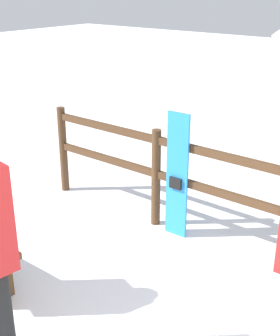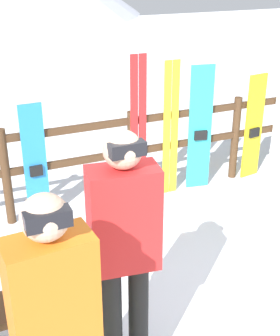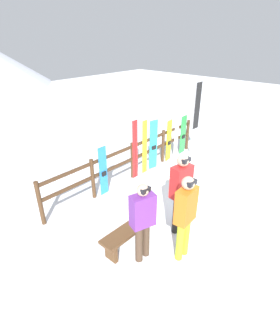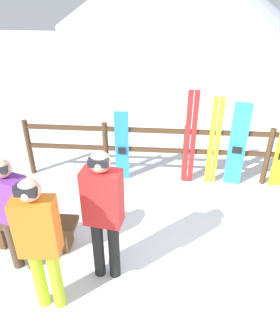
{
  "view_description": "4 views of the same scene",
  "coord_description": "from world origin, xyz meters",
  "px_view_note": "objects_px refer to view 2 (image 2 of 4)",
  "views": [
    {
      "loc": [
        1.31,
        -1.58,
        2.58
      ],
      "look_at": [
        -0.97,
        1.29,
        1.09
      ],
      "focal_mm": 50.0,
      "sensor_mm": 36.0,
      "label": 1
    },
    {
      "loc": [
        -2.0,
        -2.56,
        2.74
      ],
      "look_at": [
        -0.39,
        1.08,
        0.93
      ],
      "focal_mm": 50.0,
      "sensor_mm": 36.0,
      "label": 2
    },
    {
      "loc": [
        -5.01,
        -2.64,
        3.9
      ],
      "look_at": [
        -0.87,
        1.11,
        1.02
      ],
      "focal_mm": 28.0,
      "sensor_mm": 36.0,
      "label": 3
    },
    {
      "loc": [
        -0.39,
        -3.14,
        3.42
      ],
      "look_at": [
        -0.76,
        1.27,
        0.77
      ],
      "focal_mm": 35.0,
      "sensor_mm": 36.0,
      "label": 4
    }
  ],
  "objects_px": {
    "ski_pair_red": "(138,131)",
    "snowboard_cyan": "(200,129)",
    "person_red": "(124,241)",
    "snowboard_yellow": "(254,127)",
    "snowboard_blue": "(35,165)",
    "person_orange": "(55,322)",
    "ski_pair_yellow": "(171,130)"
  },
  "relations": [
    {
      "from": "ski_pair_red",
      "to": "snowboard_cyan",
      "type": "xyz_separation_m",
      "value": [
        0.83,
        -0.0,
        -0.1
      ]
    },
    {
      "from": "person_red",
      "to": "snowboard_yellow",
      "type": "bearing_deg",
      "value": 40.06
    },
    {
      "from": "snowboard_blue",
      "to": "ski_pair_red",
      "type": "distance_m",
      "value": 1.24
    },
    {
      "from": "person_orange",
      "to": "snowboard_blue",
      "type": "relative_size",
      "value": 1.3
    },
    {
      "from": "ski_pair_yellow",
      "to": "snowboard_yellow",
      "type": "height_order",
      "value": "ski_pair_yellow"
    },
    {
      "from": "person_orange",
      "to": "ski_pair_red",
      "type": "bearing_deg",
      "value": 58.93
    },
    {
      "from": "person_red",
      "to": "snowboard_cyan",
      "type": "bearing_deg",
      "value": 50.02
    },
    {
      "from": "person_red",
      "to": "snowboard_cyan",
      "type": "xyz_separation_m",
      "value": [
        1.96,
        2.33,
        -0.28
      ]
    },
    {
      "from": "person_red",
      "to": "snowboard_blue",
      "type": "xyz_separation_m",
      "value": [
        -0.1,
        2.33,
        -0.39
      ]
    },
    {
      "from": "person_red",
      "to": "ski_pair_yellow",
      "type": "height_order",
      "value": "person_red"
    },
    {
      "from": "snowboard_blue",
      "to": "ski_pair_yellow",
      "type": "bearing_deg",
      "value": 0.12
    },
    {
      "from": "ski_pair_red",
      "to": "snowboard_yellow",
      "type": "height_order",
      "value": "ski_pair_red"
    },
    {
      "from": "person_orange",
      "to": "snowboard_yellow",
      "type": "distance_m",
      "value": 4.41
    },
    {
      "from": "person_red",
      "to": "snowboard_cyan",
      "type": "distance_m",
      "value": 3.06
    },
    {
      "from": "ski_pair_red",
      "to": "ski_pair_yellow",
      "type": "height_order",
      "value": "ski_pair_red"
    },
    {
      "from": "person_red",
      "to": "snowboard_blue",
      "type": "bearing_deg",
      "value": 92.5
    },
    {
      "from": "person_orange",
      "to": "snowboard_cyan",
      "type": "distance_m",
      "value": 3.82
    },
    {
      "from": "person_orange",
      "to": "snowboard_yellow",
      "type": "xyz_separation_m",
      "value": [
        3.36,
        2.84,
        -0.34
      ]
    },
    {
      "from": "ski_pair_red",
      "to": "snowboard_blue",
      "type": "bearing_deg",
      "value": -179.83
    },
    {
      "from": "snowboard_cyan",
      "to": "snowboard_blue",
      "type": "bearing_deg",
      "value": -179.99
    },
    {
      "from": "ski_pair_red",
      "to": "snowboard_yellow",
      "type": "relative_size",
      "value": 1.27
    },
    {
      "from": "ski_pair_red",
      "to": "snowboard_cyan",
      "type": "distance_m",
      "value": 0.84
    },
    {
      "from": "person_orange",
      "to": "person_red",
      "type": "height_order",
      "value": "person_red"
    },
    {
      "from": "snowboard_blue",
      "to": "ski_pair_yellow",
      "type": "xyz_separation_m",
      "value": [
        1.65,
        0.0,
        0.16
      ]
    },
    {
      "from": "ski_pair_red",
      "to": "snowboard_cyan",
      "type": "relative_size",
      "value": 1.12
    },
    {
      "from": "ski_pair_yellow",
      "to": "snowboard_cyan",
      "type": "xyz_separation_m",
      "value": [
        0.41,
        -0.0,
        -0.05
      ]
    },
    {
      "from": "snowboard_blue",
      "to": "snowboard_cyan",
      "type": "xyz_separation_m",
      "value": [
        2.06,
        0.0,
        0.11
      ]
    },
    {
      "from": "person_orange",
      "to": "ski_pair_yellow",
      "type": "bearing_deg",
      "value": 53.07
    },
    {
      "from": "snowboard_blue",
      "to": "snowboard_yellow",
      "type": "height_order",
      "value": "snowboard_yellow"
    },
    {
      "from": "person_orange",
      "to": "ski_pair_red",
      "type": "height_order",
      "value": "ski_pair_red"
    },
    {
      "from": "person_red",
      "to": "snowboard_blue",
      "type": "distance_m",
      "value": 2.37
    },
    {
      "from": "snowboard_blue",
      "to": "ski_pair_yellow",
      "type": "height_order",
      "value": "ski_pair_yellow"
    }
  ]
}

